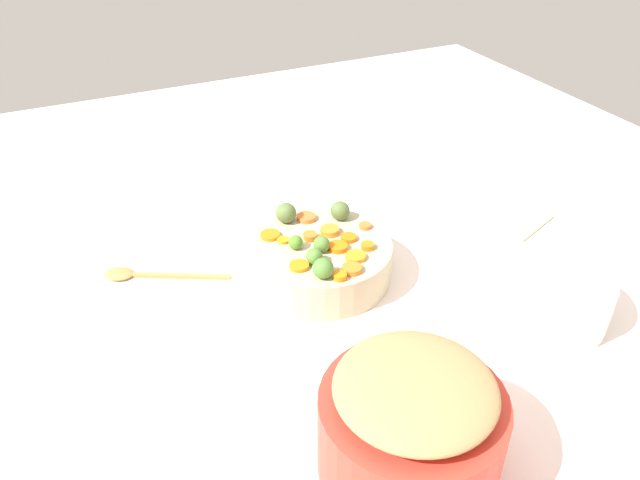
{
  "coord_description": "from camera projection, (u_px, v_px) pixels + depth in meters",
  "views": [
    {
      "loc": [
        -0.44,
        -0.93,
        0.79
      ],
      "look_at": [
        -0.0,
        -0.01,
        0.11
      ],
      "focal_mm": 35.18,
      "sensor_mm": 36.0,
      "label": 1
    }
  ],
  "objects": [
    {
      "name": "carrot_slice_8",
      "position": [
        299.0,
        266.0,
        1.17
      ],
      "size": [
        0.05,
        0.05,
        0.01
      ],
      "primitive_type": "cylinder",
      "rotation": [
        0.0,
        0.0,
        3.7
      ],
      "color": "orange",
      "rests_on": "serving_bowl_carrots"
    },
    {
      "name": "brussels_sprout_3",
      "position": [
        286.0,
        213.0,
        1.29
      ],
      "size": [
        0.04,
        0.04,
        0.04
      ],
      "primitive_type": "sphere",
      "color": "#576F39",
      "rests_on": "serving_bowl_carrots"
    },
    {
      "name": "carrot_slice_10",
      "position": [
        368.0,
        246.0,
        1.22
      ],
      "size": [
        0.03,
        0.03,
        0.01
      ],
      "primitive_type": "cylinder",
      "rotation": [
        0.0,
        0.0,
        4.41
      ],
      "color": "orange",
      "rests_on": "serving_bowl_carrots"
    },
    {
      "name": "carrot_slice_9",
      "position": [
        310.0,
        236.0,
        1.25
      ],
      "size": [
        0.04,
        0.04,
        0.01
      ],
      "primitive_type": "cylinder",
      "rotation": [
        0.0,
        0.0,
        0.43
      ],
      "color": "orange",
      "rests_on": "serving_bowl_carrots"
    },
    {
      "name": "brussels_sprout_5",
      "position": [
        322.0,
        244.0,
        1.21
      ],
      "size": [
        0.03,
        0.03,
        0.03
      ],
      "primitive_type": "sphere",
      "color": "#568535",
      "rests_on": "serving_bowl_carrots"
    },
    {
      "name": "carrot_slice_5",
      "position": [
        356.0,
        257.0,
        1.19
      ],
      "size": [
        0.05,
        0.05,
        0.01
      ],
      "primitive_type": "cylinder",
      "rotation": [
        0.0,
        0.0,
        5.1
      ],
      "color": "orange",
      "rests_on": "serving_bowl_carrots"
    },
    {
      "name": "brussels_sprout_2",
      "position": [
        323.0,
        268.0,
        1.14
      ],
      "size": [
        0.04,
        0.04,
        0.04
      ],
      "primitive_type": "sphere",
      "color": "#4E8435",
      "rests_on": "serving_bowl_carrots"
    },
    {
      "name": "carrot_slice_4",
      "position": [
        338.0,
        247.0,
        1.22
      ],
      "size": [
        0.05,
        0.05,
        0.01
      ],
      "primitive_type": "cylinder",
      "rotation": [
        0.0,
        0.0,
        1.22
      ],
      "color": "orange",
      "rests_on": "serving_bowl_carrots"
    },
    {
      "name": "serving_bowl_carrots",
      "position": [
        320.0,
        260.0,
        1.26
      ],
      "size": [
        0.28,
        0.28,
        0.08
      ],
      "primitive_type": "cylinder",
      "color": "#B9B28D",
      "rests_on": "tabletop"
    },
    {
      "name": "carrot_slice_0",
      "position": [
        349.0,
        238.0,
        1.25
      ],
      "size": [
        0.03,
        0.03,
        0.01
      ],
      "primitive_type": "cylinder",
      "rotation": [
        0.0,
        0.0,
        1.54
      ],
      "color": "orange",
      "rests_on": "serving_bowl_carrots"
    },
    {
      "name": "carrot_slice_2",
      "position": [
        352.0,
        269.0,
        1.16
      ],
      "size": [
        0.05,
        0.05,
        0.01
      ],
      "primitive_type": "cylinder",
      "rotation": [
        0.0,
        0.0,
        3.61
      ],
      "color": "orange",
      "rests_on": "serving_bowl_carrots"
    },
    {
      "name": "carrot_slice_7",
      "position": [
        270.0,
        235.0,
        1.26
      ],
      "size": [
        0.05,
        0.05,
        0.01
      ],
      "primitive_type": "cylinder",
      "rotation": [
        0.0,
        0.0,
        5.77
      ],
      "color": "orange",
      "rests_on": "serving_bowl_carrots"
    },
    {
      "name": "carrot_slice_11",
      "position": [
        283.0,
        240.0,
        1.24
      ],
      "size": [
        0.03,
        0.03,
        0.01
      ],
      "primitive_type": "cylinder",
      "rotation": [
        0.0,
        0.0,
        2.39
      ],
      "color": "orange",
      "rests_on": "serving_bowl_carrots"
    },
    {
      "name": "brussels_sprout_4",
      "position": [
        340.0,
        211.0,
        1.3
      ],
      "size": [
        0.04,
        0.04,
        0.04
      ],
      "primitive_type": "sphere",
      "color": "#556D37",
      "rests_on": "serving_bowl_carrots"
    },
    {
      "name": "tabletop",
      "position": [
        319.0,
        278.0,
        1.29
      ],
      "size": [
        2.4,
        2.4,
        0.02
      ],
      "primitive_type": "cube",
      "color": "white",
      "rests_on": "ground"
    },
    {
      "name": "dish_towel",
      "position": [
        513.0,
        221.0,
        1.45
      ],
      "size": [
        0.2,
        0.17,
        0.01
      ],
      "primitive_type": "cube",
      "rotation": [
        0.0,
        0.0,
        0.36
      ],
      "color": "#C2B590",
      "rests_on": "tabletop"
    },
    {
      "name": "wooden_spoon",
      "position": [
        140.0,
        275.0,
        1.28
      ],
      "size": [
        0.24,
        0.14,
        0.01
      ],
      "color": "#AB874B",
      "rests_on": "tabletop"
    },
    {
      "name": "metal_pot",
      "position": [
        410.0,
        435.0,
        0.86
      ],
      "size": [
        0.26,
        0.26,
        0.14
      ],
      "primitive_type": "cylinder",
      "color": "red",
      "rests_on": "tabletop"
    },
    {
      "name": "casserole_dish",
      "position": [
        549.0,
        296.0,
        1.15
      ],
      "size": [
        0.22,
        0.22,
        0.09
      ],
      "primitive_type": "cylinder",
      "color": "white",
      "rests_on": "tabletop"
    },
    {
      "name": "carrot_slice_6",
      "position": [
        330.0,
        231.0,
        1.27
      ],
      "size": [
        0.05,
        0.05,
        0.01
      ],
      "primitive_type": "cylinder",
      "rotation": [
        0.0,
        0.0,
        0.23
      ],
      "color": "orange",
      "rests_on": "serving_bowl_carrots"
    },
    {
      "name": "carrot_slice_1",
      "position": [
        365.0,
        226.0,
        1.28
      ],
      "size": [
        0.04,
        0.04,
        0.01
      ],
      "primitive_type": "cylinder",
      "rotation": [
        0.0,
        0.0,
        2.35
      ],
      "color": "orange",
      "rests_on": "serving_bowl_carrots"
    },
    {
      "name": "brussels_sprout_0",
      "position": [
        295.0,
        242.0,
        1.22
      ],
      "size": [
        0.03,
        0.03,
        0.03
      ],
      "primitive_type": "sphere",
      "color": "#538628",
      "rests_on": "serving_bowl_carrots"
    },
    {
      "name": "brussels_sprout_1",
      "position": [
        314.0,
        256.0,
        1.18
      ],
      "size": [
        0.03,
        0.03,
        0.03
      ],
      "primitive_type": "sphere",
      "color": "#538234",
      "rests_on": "serving_bowl_carrots"
    },
    {
      "name": "stuffing_mound",
      "position": [
        415.0,
        388.0,
        0.81
      ],
      "size": [
        0.22,
        0.22,
        0.04
      ],
      "primitive_type": "ellipsoid",
      "color": "tan",
      "rests_on": "metal_pot"
    },
    {
      "name": "carrot_slice_12",
      "position": [
        340.0,
        276.0,
        1.14
      ],
      "size": [
        0.04,
        0.04,
        0.01
      ],
      "primitive_type": "cylinder",
      "rotation": [
        0.0,
        0.0,
        5.65
      ],
      "color": "orange",
      "rests_on": "serving_bowl_carrots"
    },
    {
      "name": "carrot_slice_3",
      "position": [
        306.0,
        218.0,
        1.31
      ],
      "size": [
        0.04,
        0.04,
        0.01
      ],
      "primitive_type": "cylinder",
      "rotation": [
        0.0,
        0.0,
        1.62
      ],
      "color": "orange",
      "rests_on": "serving_bowl_carrots"
    }
  ]
}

